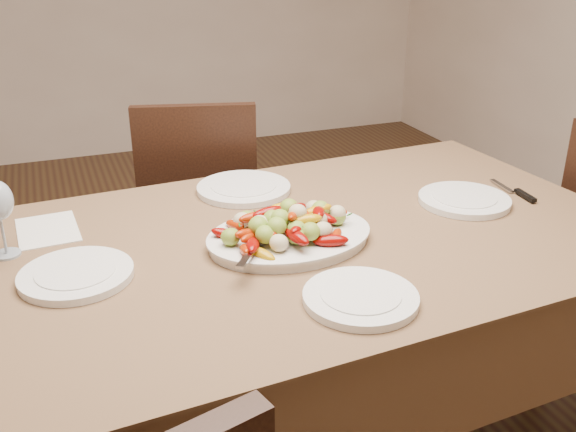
# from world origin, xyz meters

# --- Properties ---
(floor) EXTENTS (6.00, 6.00, 0.00)m
(floor) POSITION_xyz_m (0.00, 0.00, 0.00)
(floor) COLOR #3B2412
(floor) RESTS_ON ground
(dining_table) EXTENTS (1.90, 1.14, 0.76)m
(dining_table) POSITION_xyz_m (0.19, -0.28, 0.38)
(dining_table) COLOR brown
(dining_table) RESTS_ON ground
(chair_far) EXTENTS (0.51, 0.51, 0.95)m
(chair_far) POSITION_xyz_m (0.17, 0.61, 0.47)
(chair_far) COLOR black
(chair_far) RESTS_ON ground
(serving_platter) EXTENTS (0.43, 0.33, 0.02)m
(serving_platter) POSITION_xyz_m (0.18, -0.31, 0.77)
(serving_platter) COLOR white
(serving_platter) RESTS_ON dining_table
(roasted_vegetables) EXTENTS (0.35, 0.25, 0.09)m
(roasted_vegetables) POSITION_xyz_m (0.18, -0.31, 0.83)
(roasted_vegetables) COLOR #6F0503
(roasted_vegetables) RESTS_ON serving_platter
(serving_spoon) EXTENTS (0.27, 0.20, 0.03)m
(serving_spoon) POSITION_xyz_m (0.12, -0.35, 0.81)
(serving_spoon) COLOR #9EA0A8
(serving_spoon) RESTS_ON serving_platter
(plate_left) EXTENTS (0.26, 0.26, 0.02)m
(plate_left) POSITION_xyz_m (-0.33, -0.30, 0.77)
(plate_left) COLOR white
(plate_left) RESTS_ON dining_table
(plate_right) EXTENTS (0.26, 0.26, 0.02)m
(plate_right) POSITION_xyz_m (0.75, -0.24, 0.77)
(plate_right) COLOR white
(plate_right) RESTS_ON dining_table
(plate_far) EXTENTS (0.28, 0.28, 0.02)m
(plate_far) POSITION_xyz_m (0.18, 0.08, 0.77)
(plate_far) COLOR white
(plate_far) RESTS_ON dining_table
(plate_near) EXTENTS (0.25, 0.25, 0.02)m
(plate_near) POSITION_xyz_m (0.22, -0.62, 0.77)
(plate_near) COLOR white
(plate_near) RESTS_ON dining_table
(wine_glass) EXTENTS (0.08, 0.08, 0.20)m
(wine_glass) POSITION_xyz_m (-0.48, -0.12, 0.86)
(wine_glass) COLOR #8C99A5
(wine_glass) RESTS_ON dining_table
(menu_card) EXTENTS (0.16, 0.22, 0.00)m
(menu_card) POSITION_xyz_m (-0.38, -0.01, 0.76)
(menu_card) COLOR silver
(menu_card) RESTS_ON dining_table
(table_knife) EXTENTS (0.04, 0.20, 0.01)m
(table_knife) POSITION_xyz_m (0.94, -0.23, 0.76)
(table_knife) COLOR #9EA0A8
(table_knife) RESTS_ON dining_table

